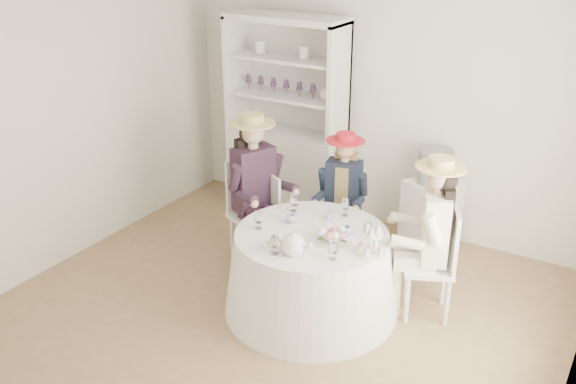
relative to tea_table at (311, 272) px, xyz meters
The scene contains 21 objects.
ground 0.43m from the tea_table, 149.58° to the right, with size 4.50×4.50×0.00m, color olive.
wall_back 2.13m from the tea_table, 96.41° to the left, with size 4.50×4.50×0.00m, color silver.
wall_front 2.35m from the tea_table, 95.67° to the right, with size 4.50×4.50×0.00m, color silver.
wall_left 2.66m from the tea_table, behind, with size 4.50×4.50×0.00m, color silver.
tea_table is the anchor object (origin of this frame).
hutch 2.03m from the tea_table, 126.96° to the left, with size 1.48×0.98×2.17m.
side_table 1.69m from the tea_table, 74.37° to the left, with size 0.44×0.44×0.69m, color silver.
hatbox 1.76m from the tea_table, 74.37° to the left, with size 0.33×0.33×0.33m, color black.
guest_left 1.06m from the tea_table, 152.37° to the left, with size 0.62×0.56×1.47m.
guest_mid 1.02m from the tea_table, 101.34° to the left, with size 0.48×0.51×1.27m.
guest_right 1.05m from the tea_table, 27.88° to the left, with size 0.59×0.53×1.40m.
spare_chair 0.96m from the tea_table, 137.95° to the left, with size 0.50×0.50×0.90m.
teacup_a 0.47m from the tea_table, 162.94° to the left, with size 0.08×0.08×0.07m, color white.
teacup_b 0.49m from the tea_table, 89.78° to the left, with size 0.06×0.06×0.06m, color white.
teacup_c 0.48m from the tea_table, 23.50° to the left, with size 0.09×0.09×0.07m, color white.
flower_bowl 0.44m from the tea_table, ahead, with size 0.23×0.23×0.06m, color white.
flower_arrangement 0.50m from the tea_table, 16.59° to the right, with size 0.17×0.17×0.06m.
table_teapot 0.58m from the tea_table, 82.35° to the right, with size 0.26×0.18×0.19m.
sandwich_plate 0.51m from the tea_table, 113.39° to the right, with size 0.23×0.23×0.05m.
cupcake_stand 0.70m from the tea_table, ahead, with size 0.24×0.24×0.22m.
stemware_set 0.44m from the tea_table, 143.13° to the left, with size 0.92×0.96×0.15m.
Camera 1 is at (2.44, -3.93, 3.11)m, focal length 40.00 mm.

